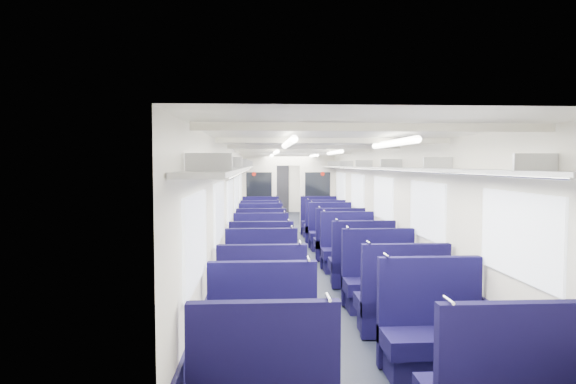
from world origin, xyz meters
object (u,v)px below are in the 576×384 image
at_px(seat_8, 261,267).
at_px(seat_10, 261,255).
at_px(seat_2, 263,347).
at_px(seat_9, 361,266).
at_px(seat_4, 262,307).
at_px(seat_6, 262,284).
at_px(seat_13, 339,243).
at_px(seat_18, 261,224).
at_px(seat_7, 380,284).
at_px(seat_11, 348,252).
at_px(seat_3, 434,338).
at_px(seat_14, 261,236).
at_px(seat_16, 261,230).
at_px(end_door, 280,189).
at_px(seat_5, 401,306).
at_px(seat_19, 319,223).
at_px(seat_12, 261,244).
at_px(seat_17, 324,229).
at_px(seat_15, 331,235).
at_px(bulkhead, 288,191).

height_order(seat_8, seat_10, same).
relative_size(seat_2, seat_9, 1.00).
bearing_deg(seat_4, seat_10, 90.00).
height_order(seat_6, seat_10, same).
bearing_deg(seat_10, seat_2, -90.00).
height_order(seat_13, seat_18, same).
bearing_deg(seat_2, seat_18, 90.00).
distance_m(seat_7, seat_11, 2.46).
height_order(seat_2, seat_7, same).
height_order(seat_3, seat_18, same).
relative_size(seat_14, seat_16, 1.00).
bearing_deg(seat_11, end_door, 94.16).
xyz_separation_m(seat_5, seat_19, (0.00, 8.01, 0.00)).
height_order(seat_2, seat_13, same).
xyz_separation_m(seat_11, seat_14, (-1.66, 2.15, 0.00)).
height_order(seat_14, seat_19, same).
bearing_deg(seat_10, seat_13, 35.95).
height_order(seat_2, seat_14, same).
distance_m(seat_5, seat_12, 4.83).
xyz_separation_m(seat_11, seat_19, (0.00, 4.52, 0.00)).
xyz_separation_m(seat_5, seat_7, (0.00, 1.03, 0.00)).
bearing_deg(end_door, seat_17, -84.09).
xyz_separation_m(seat_15, seat_19, (0.00, 2.22, 0.00)).
xyz_separation_m(seat_9, seat_11, (0.00, 1.21, 0.00)).
height_order(seat_7, seat_13, same).
relative_size(bulkhead, seat_16, 2.43).
bearing_deg(seat_16, seat_12, -90.00).
height_order(seat_10, seat_17, same).
height_order(seat_10, seat_13, same).
distance_m(seat_3, seat_14, 6.91).
bearing_deg(seat_3, end_door, 92.98).
distance_m(seat_2, seat_3, 1.66).
xyz_separation_m(seat_7, seat_11, (0.00, 2.46, 0.00)).
height_order(seat_5, seat_11, same).
height_order(seat_3, seat_17, same).
xyz_separation_m(seat_10, seat_16, (0.00, 3.45, 0.00)).
bearing_deg(seat_4, seat_3, -33.86).
xyz_separation_m(seat_4, seat_15, (1.66, 5.75, 0.00)).
distance_m(seat_3, seat_10, 4.71).
relative_size(end_door, seat_14, 1.73).
bearing_deg(end_door, seat_16, -95.85).
xyz_separation_m(seat_8, seat_19, (1.66, 5.73, 0.00)).
distance_m(seat_12, seat_16, 2.24).
relative_size(seat_3, seat_4, 1.00).
height_order(seat_6, seat_8, same).
relative_size(end_door, seat_19, 1.73).
distance_m(seat_11, seat_14, 2.72).
relative_size(seat_3, seat_7, 1.00).
bearing_deg(seat_10, seat_19, 70.46).
relative_size(seat_10, seat_15, 1.00).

